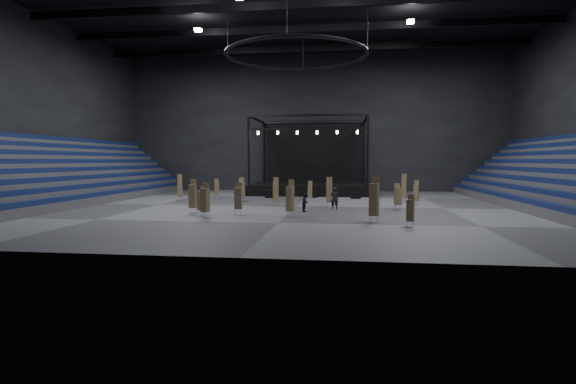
# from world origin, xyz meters

# --- Properties ---
(floor) EXTENTS (50.00, 50.00, 0.00)m
(floor) POSITION_xyz_m (0.00, 0.00, 0.00)
(floor) COLOR #525355
(floor) RESTS_ON ground
(wall_back) EXTENTS (50.00, 0.20, 18.00)m
(wall_back) POSITION_xyz_m (0.00, 21.00, 9.00)
(wall_back) COLOR black
(wall_back) RESTS_ON ground
(wall_front) EXTENTS (50.00, 0.20, 18.00)m
(wall_front) POSITION_xyz_m (0.00, -21.00, 9.00)
(wall_front) COLOR black
(wall_front) RESTS_ON ground
(wall_left) EXTENTS (0.20, 42.00, 18.00)m
(wall_left) POSITION_xyz_m (-25.00, 0.00, 9.00)
(wall_left) COLOR black
(wall_left) RESTS_ON ground
(bleachers_left) EXTENTS (7.20, 40.00, 6.40)m
(bleachers_left) POSITION_xyz_m (-22.94, 0.00, 1.73)
(bleachers_left) COLOR #48484B
(bleachers_left) RESTS_ON floor
(stage) EXTENTS (14.00, 10.00, 9.20)m
(stage) POSITION_xyz_m (0.00, 16.24, 1.45)
(stage) COLOR black
(stage) RESTS_ON floor
(truss_ring) EXTENTS (12.30, 12.30, 5.15)m
(truss_ring) POSITION_xyz_m (-0.00, 0.00, 13.00)
(truss_ring) COLOR black
(truss_ring) RESTS_ON ceiling
(roof_girders) EXTENTS (49.00, 30.35, 0.70)m
(roof_girders) POSITION_xyz_m (0.00, -0.00, 17.20)
(roof_girders) COLOR black
(roof_girders) RESTS_ON ceiling
(flight_case_left) EXTENTS (1.34, 0.76, 0.86)m
(flight_case_left) POSITION_xyz_m (-3.69, 8.65, 0.43)
(flight_case_left) COLOR black
(flight_case_left) RESTS_ON floor
(flight_case_mid) EXTENTS (1.22, 0.88, 0.73)m
(flight_case_mid) POSITION_xyz_m (0.65, 9.60, 0.37)
(flight_case_mid) COLOR black
(flight_case_mid) RESTS_ON floor
(flight_case_right) EXTENTS (1.05, 0.55, 0.69)m
(flight_case_right) POSITION_xyz_m (5.33, 8.68, 0.34)
(flight_case_right) COLOR black
(flight_case_right) RESTS_ON floor
(chair_stack_0) EXTENTS (0.43, 0.43, 2.02)m
(chair_stack_0) POSITION_xyz_m (0.79, 5.29, 1.06)
(chair_stack_0) COLOR silver
(chair_stack_0) RESTS_ON floor
(chair_stack_1) EXTENTS (0.52, 0.52, 2.59)m
(chair_stack_1) POSITION_xyz_m (2.89, -0.08, 1.34)
(chair_stack_1) COLOR silver
(chair_stack_1) RESTS_ON floor
(chair_stack_2) EXTENTS (0.61, 0.61, 2.66)m
(chair_stack_2) POSITION_xyz_m (-11.99, 3.72, 1.35)
(chair_stack_2) COLOR silver
(chair_stack_2) RESTS_ON floor
(chair_stack_3) EXTENTS (0.61, 0.61, 2.47)m
(chair_stack_3) POSITION_xyz_m (-5.48, -8.51, 1.29)
(chair_stack_3) COLOR silver
(chair_stack_3) RESTS_ON floor
(chair_stack_4) EXTENTS (0.52, 0.52, 1.95)m
(chair_stack_4) POSITION_xyz_m (8.18, -11.18, 1.03)
(chair_stack_4) COLOR silver
(chair_stack_4) RESTS_ON floor
(chair_stack_5) EXTENTS (0.60, 0.60, 2.65)m
(chair_stack_5) POSITION_xyz_m (0.37, -7.12, 1.34)
(chair_stack_5) COLOR silver
(chair_stack_5) RESTS_ON floor
(chair_stack_6) EXTENTS (0.60, 0.60, 2.16)m
(chair_stack_6) POSITION_xyz_m (8.52, -1.48, 1.14)
(chair_stack_6) COLOR silver
(chair_stack_6) RESTS_ON floor
(chair_stack_7) EXTENTS (0.60, 0.60, 2.12)m
(chair_stack_7) POSITION_xyz_m (-9.06, 6.52, 1.12)
(chair_stack_7) COLOR silver
(chair_stack_7) RESTS_ON floor
(chair_stack_8) EXTENTS (0.56, 0.56, 2.74)m
(chair_stack_8) POSITION_xyz_m (9.86, 5.45, 1.39)
(chair_stack_8) COLOR silver
(chair_stack_8) RESTS_ON floor
(chair_stack_9) EXTENTS (0.52, 0.52, 2.59)m
(chair_stack_9) POSITION_xyz_m (-7.28, -5.93, 1.33)
(chair_stack_9) COLOR silver
(chair_stack_9) RESTS_ON floor
(chair_stack_10) EXTENTS (0.70, 0.70, 2.35)m
(chair_stack_10) POSITION_xyz_m (-5.82, 4.13, 1.26)
(chair_stack_10) COLOR silver
(chair_stack_10) RESTS_ON floor
(chair_stack_11) EXTENTS (0.55, 0.55, 2.22)m
(chair_stack_11) POSITION_xyz_m (10.60, 2.69, 1.15)
(chair_stack_11) COLOR silver
(chair_stack_11) RESTS_ON floor
(chair_stack_12) EXTENTS (0.50, 0.50, 2.54)m
(chair_stack_12) POSITION_xyz_m (-1.79, -0.05, 1.30)
(chair_stack_12) COLOR silver
(chair_stack_12) RESTS_ON floor
(chair_stack_13) EXTENTS (0.56, 0.56, 2.11)m
(chair_stack_13) POSITION_xyz_m (-6.21, -7.10, 1.12)
(chair_stack_13) COLOR silver
(chair_stack_13) RESTS_ON floor
(chair_stack_14) EXTENTS (0.69, 0.69, 3.04)m
(chair_stack_14) POSITION_xyz_m (6.13, -9.53, 1.55)
(chair_stack_14) COLOR silver
(chair_stack_14) RESTS_ON floor
(chair_stack_15) EXTENTS (0.58, 0.58, 2.38)m
(chair_stack_15) POSITION_xyz_m (-3.54, -6.65, 1.26)
(chair_stack_15) COLOR silver
(chair_stack_15) RESTS_ON floor
(man_center) EXTENTS (0.68, 0.47, 1.81)m
(man_center) POSITION_xyz_m (3.39, -2.00, 0.91)
(man_center) COLOR black
(man_center) RESTS_ON floor
(crew_member) EXTENTS (0.72, 0.84, 1.49)m
(crew_member) POSITION_xyz_m (1.20, -4.05, 0.74)
(crew_member) COLOR black
(crew_member) RESTS_ON floor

